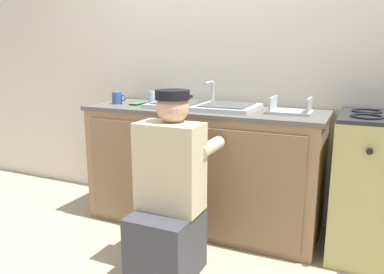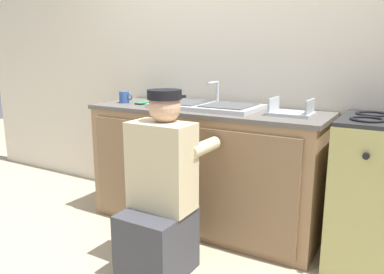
% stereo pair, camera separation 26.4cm
% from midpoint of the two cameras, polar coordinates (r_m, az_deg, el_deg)
% --- Properties ---
extents(ground_plane, '(12.00, 12.00, 0.00)m').
position_cam_midpoint_polar(ground_plane, '(2.81, -3.67, -15.11)').
color(ground_plane, tan).
extents(back_wall, '(6.00, 0.10, 2.50)m').
position_cam_midpoint_polar(back_wall, '(3.08, 1.86, 11.50)').
color(back_wall, beige).
rests_on(back_wall, ground_plane).
extents(counter_cabinet, '(1.75, 0.62, 0.88)m').
position_cam_midpoint_polar(counter_cabinet, '(2.88, -1.04, -4.91)').
color(counter_cabinet, '#997551').
rests_on(counter_cabinet, ground_plane).
extents(countertop, '(1.79, 0.62, 0.03)m').
position_cam_midpoint_polar(countertop, '(2.79, -1.00, 4.11)').
color(countertop, '#5B5651').
rests_on(countertop, counter_cabinet).
extents(sink_double_basin, '(0.80, 0.44, 0.19)m').
position_cam_midpoint_polar(sink_double_basin, '(2.79, -0.98, 4.83)').
color(sink_double_basin, silver).
rests_on(sink_double_basin, countertop).
extents(stove_range, '(0.59, 0.62, 0.95)m').
position_cam_midpoint_polar(stove_range, '(2.62, 24.50, -7.16)').
color(stove_range, tan).
rests_on(stove_range, ground_plane).
extents(plumber_person, '(0.42, 0.61, 1.10)m').
position_cam_midpoint_polar(plumber_person, '(2.24, -6.98, -9.61)').
color(plumber_person, '#3F3F47').
rests_on(plumber_person, ground_plane).
extents(dish_rack_tray, '(0.28, 0.22, 0.11)m').
position_cam_midpoint_polar(dish_rack_tray, '(2.57, 11.95, 4.03)').
color(dish_rack_tray, '#B2B7BC').
rests_on(dish_rack_tray, countertop).
extents(coffee_mug, '(0.13, 0.08, 0.10)m').
position_cam_midpoint_polar(coffee_mug, '(3.11, -13.72, 5.79)').
color(coffee_mug, '#335699').
rests_on(coffee_mug, countertop).
extents(water_glass, '(0.06, 0.06, 0.10)m').
position_cam_midpoint_polar(water_glass, '(3.09, -8.65, 6.01)').
color(water_glass, '#ADC6CC').
rests_on(water_glass, countertop).
extents(cell_phone, '(0.07, 0.14, 0.01)m').
position_cam_midpoint_polar(cell_phone, '(3.03, -10.80, 4.98)').
color(cell_phone, black).
rests_on(cell_phone, countertop).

